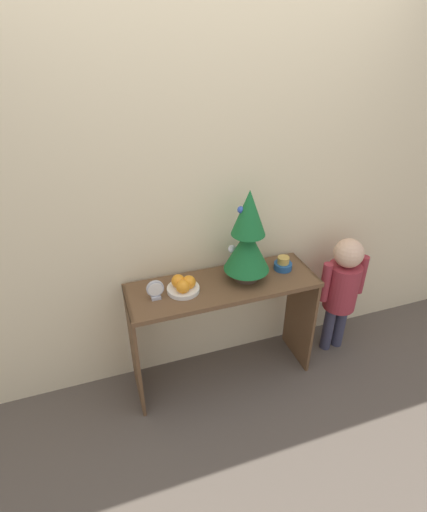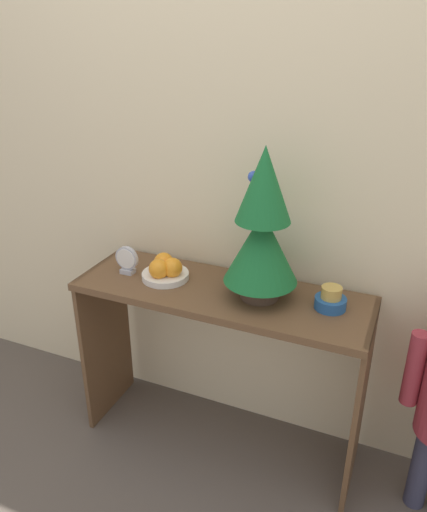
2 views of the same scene
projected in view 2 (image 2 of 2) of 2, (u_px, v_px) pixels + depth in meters
The scene contains 7 objects.
ground_plane at pixel (202, 469), 2.13m from camera, with size 12.00×12.00×0.00m, color brown.
back_wall at pixel (245, 157), 1.97m from camera, with size 7.00×0.05×2.50m, color beige.
console_table at pixel (221, 329), 2.04m from camera, with size 1.18×0.39×0.77m.
mini_tree at pixel (262, 228), 1.80m from camera, with size 0.28×0.28×0.59m.
fruit_bowl at pixel (165, 270), 2.04m from camera, with size 0.19×0.19×0.10m.
singing_bowl at pixel (331, 300), 1.83m from camera, with size 0.12×0.12×0.09m.
desk_clock at pixel (127, 260), 2.08m from camera, with size 0.10×0.04×0.12m.
Camera 2 is at (0.66, -1.40, 1.72)m, focal length 35.00 mm.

